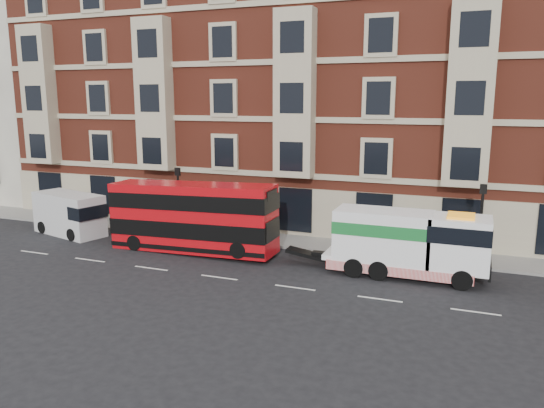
{
  "coord_description": "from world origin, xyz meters",
  "views": [
    {
      "loc": [
        11.64,
        -22.53,
        8.78
      ],
      "look_at": [
        1.27,
        4.0,
        3.1
      ],
      "focal_mm": 35.0,
      "sensor_mm": 36.0,
      "label": 1
    }
  ],
  "objects_px": {
    "box_van": "(69,214)",
    "pedestrian": "(157,215)",
    "double_decker_bus": "(192,216)",
    "tow_truck": "(406,243)"
  },
  "relations": [
    {
      "from": "tow_truck",
      "to": "double_decker_bus",
      "type": "bearing_deg",
      "value": 180.0
    },
    {
      "from": "tow_truck",
      "to": "pedestrian",
      "type": "relative_size",
      "value": 5.15
    },
    {
      "from": "box_van",
      "to": "double_decker_bus",
      "type": "bearing_deg",
      "value": 10.72
    },
    {
      "from": "box_van",
      "to": "pedestrian",
      "type": "height_order",
      "value": "box_van"
    },
    {
      "from": "box_van",
      "to": "pedestrian",
      "type": "relative_size",
      "value": 3.6
    },
    {
      "from": "double_decker_bus",
      "to": "tow_truck",
      "type": "relative_size",
      "value": 1.25
    },
    {
      "from": "double_decker_bus",
      "to": "pedestrian",
      "type": "height_order",
      "value": "double_decker_bus"
    },
    {
      "from": "double_decker_bus",
      "to": "tow_truck",
      "type": "height_order",
      "value": "double_decker_bus"
    },
    {
      "from": "double_decker_bus",
      "to": "box_van",
      "type": "distance_m",
      "value": 9.71
    },
    {
      "from": "tow_truck",
      "to": "pedestrian",
      "type": "bearing_deg",
      "value": 166.31
    }
  ]
}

